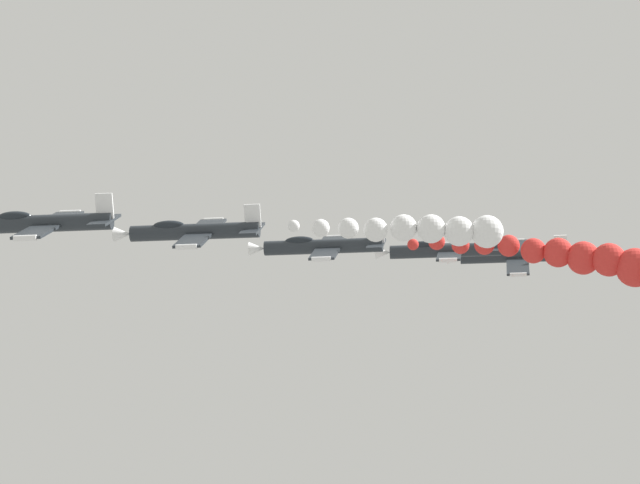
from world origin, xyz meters
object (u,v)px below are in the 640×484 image
airplane_right_outer (511,256)px  airplane_left_inner (192,231)px  airplane_right_inner (321,246)px  airplane_left_outer (443,250)px  airplane_lead (40,223)px

airplane_right_outer → airplane_left_inner: bearing=143.0°
airplane_right_inner → airplane_left_outer: airplane_left_outer is taller
airplane_lead → airplane_right_inner: airplane_right_inner is taller
airplane_left_outer → airplane_left_inner: bearing=141.5°
airplane_lead → airplane_left_inner: 12.12m
airplane_right_inner → airplane_right_outer: (17.81, -14.16, 2.98)m
airplane_lead → airplane_left_outer: 38.29m
airplane_lead → airplane_right_outer: 48.28m
airplane_right_inner → airplane_left_outer: (9.47, -8.73, 1.66)m
airplane_left_outer → airplane_right_outer: bearing=-33.1°
airplane_lead → airplane_left_inner: size_ratio=1.00×
airplane_left_inner → airplane_right_inner: airplane_right_inner is taller
airplane_right_inner → airplane_left_outer: 12.99m
airplane_right_inner → airplane_right_outer: bearing=-38.5°
airplane_left_inner → airplane_left_outer: 26.17m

